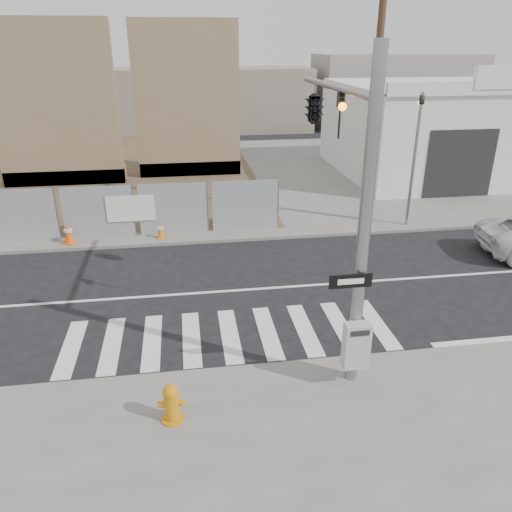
{
  "coord_description": "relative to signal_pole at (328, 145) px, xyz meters",
  "views": [
    {
      "loc": [
        -0.98,
        -13.59,
        7.08
      ],
      "look_at": [
        0.97,
        -0.64,
        1.4
      ],
      "focal_mm": 35.0,
      "sensor_mm": 36.0,
      "label": 1
    }
  ],
  "objects": [
    {
      "name": "utility_pole_right",
      "position": [
        4.01,
        7.55,
        0.42
      ],
      "size": [
        1.6,
        0.28,
        10.0
      ],
      "color": "#4F3725",
      "rests_on": "sidewalk_far"
    },
    {
      "name": "auto_shop",
      "position": [
        11.5,
        15.01,
        -2.25
      ],
      "size": [
        12.0,
        10.2,
        5.95
      ],
      "color": "silver",
      "rests_on": "sidewalk_far"
    },
    {
      "name": "far_signal_pole",
      "position": [
        5.51,
        6.65,
        -1.3
      ],
      "size": [
        0.16,
        0.2,
        5.6
      ],
      "color": "gray",
      "rests_on": "sidewalk_far"
    },
    {
      "name": "traffic_cone_c",
      "position": [
        -7.78,
        6.54,
        -4.28
      ],
      "size": [
        0.54,
        0.54,
        0.79
      ],
      "rotation": [
        0.0,
        0.0,
        -0.43
      ],
      "color": "#FF500D",
      "rests_on": "sidewalk_far"
    },
    {
      "name": "ground",
      "position": [
        -2.49,
        2.05,
        -4.78
      ],
      "size": [
        100.0,
        100.0,
        0.0
      ],
      "primitive_type": "plane",
      "color": "black",
      "rests_on": "ground"
    },
    {
      "name": "concrete_wall_left",
      "position": [
        -9.49,
        15.13,
        -1.4
      ],
      "size": [
        6.0,
        1.3,
        8.0
      ],
      "color": "#7C654A",
      "rests_on": "sidewalk_far"
    },
    {
      "name": "fire_hydrant",
      "position": [
        -3.96,
        -3.56,
        -4.24
      ],
      "size": [
        0.56,
        0.56,
        0.84
      ],
      "rotation": [
        0.0,
        0.0,
        -0.32
      ],
      "color": "#CB7C0B",
      "rests_on": "sidewalk_near"
    },
    {
      "name": "signal_pole",
      "position": [
        0.0,
        0.0,
        0.0
      ],
      "size": [
        0.96,
        5.87,
        7.0
      ],
      "color": "gray",
      "rests_on": "sidewalk_near"
    },
    {
      "name": "sidewalk_far",
      "position": [
        -2.49,
        16.05,
        -4.72
      ],
      "size": [
        50.0,
        20.0,
        0.12
      ],
      "primitive_type": "cube",
      "color": "slate",
      "rests_on": "ground"
    },
    {
      "name": "concrete_wall_right",
      "position": [
        -2.99,
        16.13,
        -1.4
      ],
      "size": [
        5.5,
        1.3,
        8.0
      ],
      "color": "#7C654A",
      "rests_on": "sidewalk_far"
    },
    {
      "name": "traffic_cone_d",
      "position": [
        -4.42,
        6.6,
        -4.36
      ],
      "size": [
        0.4,
        0.4,
        0.63
      ],
      "rotation": [
        0.0,
        0.0,
        0.28
      ],
      "color": "orange",
      "rests_on": "sidewalk_far"
    }
  ]
}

